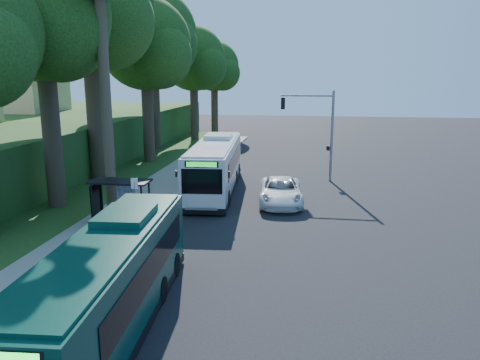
% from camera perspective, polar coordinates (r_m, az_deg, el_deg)
% --- Properties ---
extents(ground, '(140.00, 140.00, 0.00)m').
position_cam_1_polar(ground, '(27.85, 1.76, -4.31)').
color(ground, black).
rests_on(ground, ground).
extents(sidewalk, '(4.50, 70.00, 0.12)m').
position_cam_1_polar(sidewalk, '(29.54, -12.47, -3.49)').
color(sidewalk, gray).
rests_on(sidewalk, ground).
extents(red_curb, '(0.25, 30.00, 0.13)m').
position_cam_1_polar(red_curb, '(25.19, -10.77, -6.23)').
color(red_curb, maroon).
rests_on(red_curb, ground).
extents(grass_verge, '(8.00, 70.00, 0.06)m').
position_cam_1_polar(grass_verge, '(36.24, -18.12, -0.88)').
color(grass_verge, '#234719').
rests_on(grass_verge, ground).
extents(bus_shelter, '(3.20, 1.51, 2.55)m').
position_cam_1_polar(bus_shelter, '(26.52, -14.73, -1.55)').
color(bus_shelter, black).
rests_on(bus_shelter, ground).
extents(stop_sign_pole, '(0.35, 0.06, 3.17)m').
position_cam_1_polar(stop_sign_pole, '(23.85, -12.66, -2.33)').
color(stop_sign_pole, gray).
rests_on(stop_sign_pole, ground).
extents(traffic_signal_pole, '(4.10, 0.30, 7.00)m').
position_cam_1_polar(traffic_signal_pole, '(36.65, 9.59, 6.70)').
color(traffic_signal_pole, gray).
rests_on(traffic_signal_pole, ground).
extents(hillside_backdrop, '(24.00, 60.00, 8.80)m').
position_cam_1_polar(hillside_backdrop, '(51.20, -26.72, 4.95)').
color(hillside_backdrop, '#234719').
rests_on(hillside_backdrop, ground).
extents(tree_0, '(8.40, 8.00, 15.70)m').
position_cam_1_polar(tree_0, '(30.78, -22.87, 17.45)').
color(tree_0, '#382B1E').
rests_on(tree_0, ground).
extents(tree_1, '(10.50, 10.00, 18.26)m').
position_cam_1_polar(tree_1, '(38.43, -17.95, 18.97)').
color(tree_1, '#382B1E').
rests_on(tree_1, ground).
extents(tree_2, '(8.82, 8.40, 15.12)m').
position_cam_1_polar(tree_2, '(45.06, -11.37, 15.43)').
color(tree_2, '#382B1E').
rests_on(tree_2, ground).
extents(tree_3, '(10.08, 9.60, 17.28)m').
position_cam_1_polar(tree_3, '(53.35, -10.54, 16.62)').
color(tree_3, '#382B1E').
rests_on(tree_3, ground).
extents(tree_4, '(8.40, 8.00, 14.14)m').
position_cam_1_polar(tree_4, '(60.22, -5.62, 14.15)').
color(tree_4, '#382B1E').
rests_on(tree_4, ground).
extents(tree_5, '(7.35, 7.00, 12.86)m').
position_cam_1_polar(tree_5, '(67.80, -3.10, 13.37)').
color(tree_5, '#382B1E').
rests_on(tree_5, ground).
extents(white_bus, '(3.72, 12.99, 3.82)m').
position_cam_1_polar(white_bus, '(33.41, -3.01, 1.85)').
color(white_bus, silver).
rests_on(white_bus, ground).
extents(teal_bus, '(3.32, 11.81, 3.48)m').
position_cam_1_polar(teal_bus, '(15.85, -15.54, -11.79)').
color(teal_bus, '#09362C').
rests_on(teal_bus, ground).
extents(pickup, '(3.18, 6.04, 1.62)m').
position_cam_1_polar(pickup, '(30.25, 4.98, -1.38)').
color(pickup, white).
rests_on(pickup, ground).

